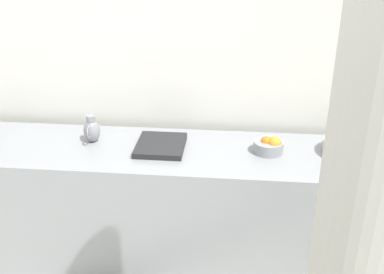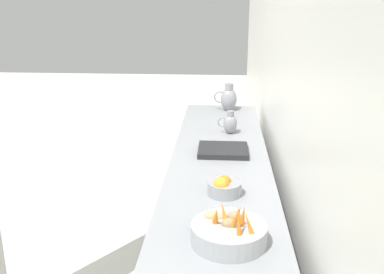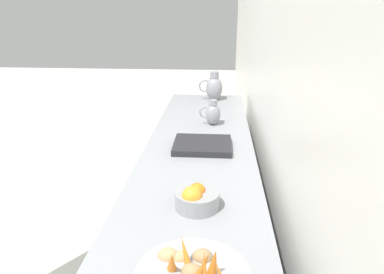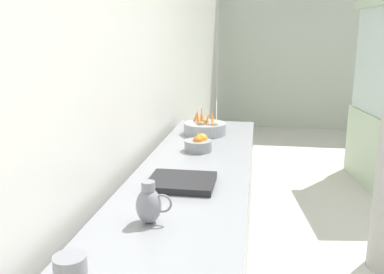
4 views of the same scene
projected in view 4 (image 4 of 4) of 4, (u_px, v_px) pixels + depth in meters
tile_wall_left at (137, 54)px, 2.72m from camera, size 0.10×9.55×3.00m
prep_counter at (191, 246)px, 2.43m from camera, size 0.65×3.07×0.86m
vegetable_colander at (205, 128)px, 3.28m from camera, size 0.33×0.33×0.22m
orange_bowl at (199, 144)px, 2.81m from camera, size 0.19×0.19×0.11m
metal_pitcher_short at (149, 204)px, 1.72m from camera, size 0.15×0.11×0.18m
counter_sink_basin at (182, 182)px, 2.16m from camera, size 0.34×0.30×0.04m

